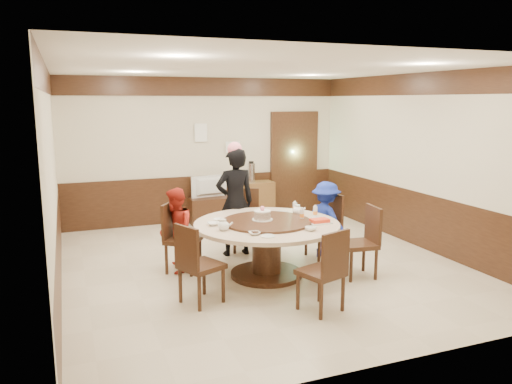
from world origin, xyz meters
name	(u,v)px	position (x,y,z in m)	size (l,w,h in m)	color
room	(262,192)	(0.01, 0.01, 1.08)	(6.00, 6.04, 2.84)	beige
banquet_table	(267,238)	(-0.12, -0.45, 0.53)	(1.96, 1.96, 0.78)	#341C10
chair_0	(324,237)	(1.03, 0.02, 0.30)	(0.49, 0.48, 0.97)	#341C10
chair_1	(246,231)	(0.04, 0.79, 0.30)	(0.56, 0.57, 0.97)	#341C10
chair_2	(182,250)	(-1.15, 0.16, 0.30)	(0.61, 0.61, 0.97)	#341C10
chair_3	(200,278)	(-1.20, -1.03, 0.30)	(0.59, 0.58, 0.97)	#341C10
chair_4	(322,285)	(0.04, -1.75, 0.30)	(0.56, 0.56, 0.97)	#341C10
chair_5	(359,255)	(1.06, -0.92, 0.30)	(0.50, 0.49, 0.97)	#341C10
person_standing	(235,202)	(-0.20, 0.62, 0.83)	(0.61, 0.40, 1.67)	black
person_red	(176,230)	(-1.22, 0.17, 0.59)	(0.58, 0.45, 1.18)	#A62116
person_blue	(326,220)	(1.03, -0.02, 0.59)	(0.76, 0.44, 1.17)	navy
birthday_cake	(262,215)	(-0.16, -0.41, 0.85)	(0.28, 0.28, 0.19)	white
teapot_left	(223,226)	(-0.78, -0.64, 0.81)	(0.17, 0.15, 0.13)	white
teapot_right	(297,211)	(0.48, -0.18, 0.81)	(0.17, 0.15, 0.13)	white
bowl_0	(218,220)	(-0.70, -0.13, 0.77)	(0.13, 0.13, 0.03)	white
bowl_1	(311,229)	(0.25, -1.03, 0.77)	(0.15, 0.15, 0.05)	white
bowl_2	(254,233)	(-0.48, -0.96, 0.77)	(0.14, 0.14, 0.03)	white
bowl_3	(316,219)	(0.56, -0.58, 0.77)	(0.13, 0.13, 0.04)	white
bowl_4	(214,224)	(-0.82, -0.34, 0.77)	(0.17, 0.17, 0.04)	white
bowl_5	(261,210)	(0.05, 0.17, 0.77)	(0.15, 0.15, 0.05)	white
saucer_near	(268,236)	(-0.37, -1.10, 0.76)	(0.18, 0.18, 0.01)	white
saucer_far	(282,212)	(0.33, 0.05, 0.76)	(0.18, 0.18, 0.01)	white
shrimp_platter	(320,221)	(0.53, -0.75, 0.78)	(0.30, 0.20, 0.06)	white
bottle_0	(302,215)	(0.38, -0.51, 0.83)	(0.06, 0.06, 0.16)	white
bottle_1	(315,212)	(0.63, -0.43, 0.83)	(0.06, 0.06, 0.16)	white
bottle_2	(295,208)	(0.47, -0.09, 0.83)	(0.06, 0.06, 0.16)	white
tv_stand	(211,210)	(0.02, 2.75, 0.25)	(0.85, 0.45, 0.50)	#341C10
television	(211,187)	(0.02, 2.75, 0.71)	(0.74, 0.10, 0.42)	gray
side_cabinet	(253,200)	(0.92, 2.78, 0.38)	(0.80, 0.40, 0.75)	brown
thermos	(251,173)	(0.87, 2.78, 0.94)	(0.15, 0.15, 0.38)	silver
notice_left	(201,133)	(-0.10, 2.96, 1.75)	(0.25, 0.00, 0.35)	white
notice_right	(233,147)	(0.55, 2.96, 1.45)	(0.30, 0.00, 0.22)	white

